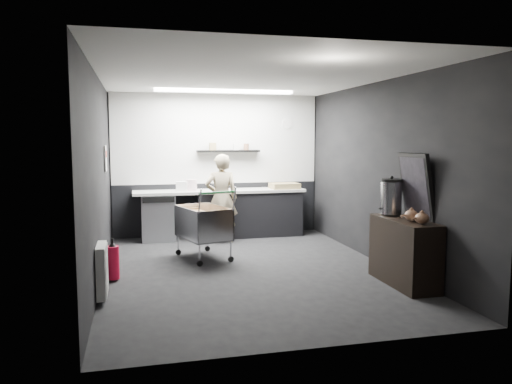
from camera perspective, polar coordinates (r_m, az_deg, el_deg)
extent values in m
plane|color=black|center=(7.19, -0.86, -8.86)|extent=(5.50, 5.50, 0.00)
plane|color=white|center=(7.00, -0.89, 13.02)|extent=(5.50, 5.50, 0.00)
plane|color=black|center=(9.66, -4.48, 3.10)|extent=(5.50, 0.00, 5.50)
plane|color=black|center=(4.34, 7.16, -0.70)|extent=(5.50, 0.00, 5.50)
plane|color=black|center=(6.81, -17.52, 1.55)|extent=(0.00, 5.50, 5.50)
plane|color=black|center=(7.66, 13.89, 2.13)|extent=(0.00, 5.50, 5.50)
cube|color=silver|center=(9.63, -4.48, 6.06)|extent=(3.95, 0.02, 1.70)
cube|color=black|center=(9.72, -4.42, -1.92)|extent=(3.95, 0.02, 1.00)
cube|color=black|center=(9.56, -3.18, 4.69)|extent=(1.20, 0.22, 0.04)
cylinder|color=silver|center=(9.94, 3.58, 7.80)|extent=(0.20, 0.03, 0.20)
cube|color=silver|center=(8.09, -16.81, 3.68)|extent=(0.02, 0.30, 0.40)
cube|color=red|center=(8.09, -16.79, 4.17)|extent=(0.02, 0.22, 0.10)
cube|color=silver|center=(6.08, -17.21, -8.54)|extent=(0.10, 0.50, 0.60)
cube|color=white|center=(8.80, -3.60, 11.41)|extent=(2.40, 0.20, 0.04)
cube|color=black|center=(9.54, -0.85, -2.51)|extent=(2.00, 0.56, 0.85)
cube|color=silver|center=(9.38, -4.13, 0.09)|extent=(3.20, 0.60, 0.05)
cube|color=#9EA0A5|center=(9.32, -11.11, -2.84)|extent=(0.60, 0.58, 0.85)
cube|color=black|center=(8.97, -11.07, -0.89)|extent=(0.56, 0.02, 0.10)
imported|color=beige|center=(8.93, -3.97, -0.72)|extent=(0.61, 0.43, 1.59)
cube|color=silver|center=(7.82, -6.01, -5.16)|extent=(0.84, 1.05, 0.02)
cube|color=silver|center=(7.74, -8.14, -3.54)|extent=(0.29, 0.88, 0.49)
cube|color=silver|center=(7.82, -3.94, -3.40)|extent=(0.29, 0.88, 0.49)
cube|color=silver|center=(7.34, -5.56, -4.05)|extent=(0.57, 0.19, 0.49)
cube|color=silver|center=(8.21, -6.45, -2.96)|extent=(0.57, 0.19, 0.49)
cylinder|color=silver|center=(7.41, -7.55, -7.00)|extent=(0.02, 0.02, 0.32)
cylinder|color=silver|center=(7.48, -3.60, -6.83)|extent=(0.02, 0.02, 0.32)
cylinder|color=silver|center=(8.23, -8.17, -5.69)|extent=(0.02, 0.02, 0.32)
cylinder|color=silver|center=(8.29, -4.62, -5.55)|extent=(0.02, 0.02, 0.32)
cylinder|color=#268E40|center=(7.20, -5.54, -0.11)|extent=(0.58, 0.20, 0.03)
cube|color=olive|center=(7.87, -7.07, -3.49)|extent=(0.34, 0.39, 0.41)
cube|color=olive|center=(7.68, -4.78, -3.87)|extent=(0.32, 0.36, 0.37)
cylinder|color=black|center=(7.44, -7.53, -8.05)|extent=(0.09, 0.05, 0.09)
cylinder|color=black|center=(8.26, -8.16, -6.64)|extent=(0.09, 0.05, 0.09)
cylinder|color=black|center=(7.51, -3.59, -7.87)|extent=(0.09, 0.05, 0.09)
cylinder|color=black|center=(8.32, -4.61, -6.50)|extent=(0.09, 0.05, 0.09)
cube|color=black|center=(6.66, 16.58, -6.61)|extent=(0.42, 1.12, 0.84)
cylinder|color=silver|center=(6.88, 15.18, -0.64)|extent=(0.28, 0.28, 0.43)
cylinder|color=black|center=(6.85, 15.24, 1.30)|extent=(0.28, 0.28, 0.04)
sphere|color=black|center=(6.85, 15.25, 1.61)|extent=(0.05, 0.05, 0.05)
ellipsoid|color=brown|center=(6.46, 17.34, -2.56)|extent=(0.17, 0.17, 0.13)
ellipsoid|color=brown|center=(6.26, 18.44, -2.87)|extent=(0.17, 0.17, 0.13)
cube|color=black|center=(6.66, 17.87, 0.68)|extent=(0.20, 0.65, 0.84)
cube|color=black|center=(6.65, 17.68, 0.68)|extent=(0.14, 0.56, 0.72)
cylinder|color=#BB0C2B|center=(6.85, -16.03, -7.76)|extent=(0.16, 0.16, 0.43)
cone|color=black|center=(6.80, -16.09, -5.76)|extent=(0.11, 0.11, 0.07)
cylinder|color=black|center=(6.79, -16.10, -5.40)|extent=(0.03, 0.03, 0.07)
cube|color=#968050|center=(9.60, 3.27, 0.71)|extent=(0.54, 0.42, 0.11)
cylinder|color=beige|center=(9.29, -7.41, 0.80)|extent=(0.21, 0.21, 0.21)
cube|color=silver|center=(9.22, -8.47, 0.65)|extent=(0.22, 0.19, 0.18)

